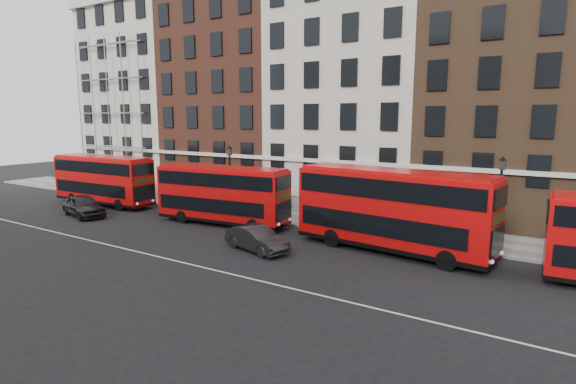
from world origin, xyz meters
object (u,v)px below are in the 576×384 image
Objects in this scene: bus_a at (103,179)px; bus_b at (222,194)px; car_rear at (83,206)px; car_front at (257,239)px; bus_c at (391,208)px.

bus_b is at bearing -1.91° from bus_a.
car_rear is 16.74m from car_front.
bus_a is at bearing 174.42° from bus_b.
bus_a is at bearing 49.02° from car_rear.
bus_b is at bearing -57.61° from car_rear.
bus_c is 23.69m from car_rear.
bus_c is 2.67× the size of car_front.
bus_a is 2.39× the size of car_front.
bus_c is (12.50, 0.01, 0.30)m from bus_b.
bus_a is at bearing -173.94° from bus_c.
bus_a is 2.11× the size of car_rear.
bus_a is at bearing 93.34° from car_front.
bus_a reaches higher than car_rear.
bus_a is 1.02× the size of bus_b.
bus_c reaches higher than car_front.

